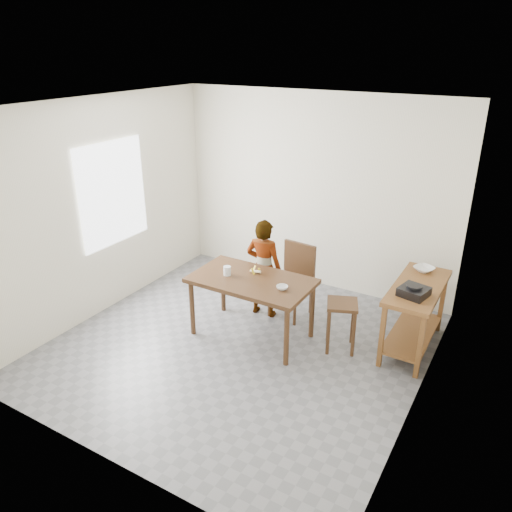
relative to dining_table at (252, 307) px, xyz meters
The scene contains 17 objects.
floor 0.50m from the dining_table, 90.00° to the right, with size 4.00×4.00×0.04m, color slate.
ceiling 2.36m from the dining_table, 90.00° to the right, with size 4.00×4.00×0.04m, color white.
wall_back 1.98m from the dining_table, 90.00° to the left, with size 4.00×0.04×2.70m, color silver.
wall_front 2.52m from the dining_table, 90.00° to the right, with size 4.00×0.04×2.70m, color silver.
wall_left 2.26m from the dining_table, behind, with size 0.04×4.00×2.70m, color silver.
wall_right 2.26m from the dining_table, ahead, with size 0.04×4.00×2.70m, color silver.
window_pane 2.27m from the dining_table, behind, with size 0.02×1.10×1.30m, color white.
dining_table is the anchor object (origin of this frame).
prep_counter 1.86m from the dining_table, 22.15° to the left, with size 0.50×1.20×0.80m, color brown, non-canonical shape.
child 0.61m from the dining_table, 104.58° to the left, with size 0.47×0.31×1.29m, color white.
dining_chair 0.70m from the dining_table, 75.74° to the left, with size 0.45×0.45×0.93m, color #402714, non-canonical shape.
stool 1.06m from the dining_table, 14.66° to the left, with size 0.34×0.34×0.59m, color #402714, non-canonical shape.
glass_tumbler 0.53m from the dining_table, 169.94° to the right, with size 0.09×0.09×0.11m, color white.
small_bowl 0.58m from the dining_table, ahead, with size 0.13×0.13×0.04m, color white.
banana 0.43m from the dining_table, 104.79° to the left, with size 0.15×0.11×0.05m, color #D6C44A, non-canonical shape.
serving_bowl 2.06m from the dining_table, 33.25° to the left, with size 0.22×0.22×0.06m, color white.
gas_burner 1.85m from the dining_table, 13.99° to the left, with size 0.27×0.27×0.09m, color black.
Camera 1 is at (2.65, -4.13, 3.27)m, focal length 35.00 mm.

